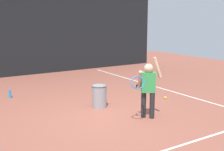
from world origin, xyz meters
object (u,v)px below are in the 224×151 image
ball_hopper (99,96)px  water_bottle (10,94)px  tennis_player (148,86)px  tennis_ball_1 (165,98)px

ball_hopper → water_bottle: (-1.64, 2.10, -0.18)m
tennis_player → ball_hopper: 1.41m
ball_hopper → tennis_ball_1: 1.95m
ball_hopper → tennis_ball_1: bearing=-8.7°
ball_hopper → water_bottle: bearing=127.9°
tennis_player → tennis_ball_1: tennis_player is taller
water_bottle → tennis_player: bearing=-57.4°
water_bottle → tennis_ball_1: size_ratio=3.33×
water_bottle → tennis_ball_1: water_bottle is taller
tennis_player → ball_hopper: (-0.50, 1.24, -0.44)m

